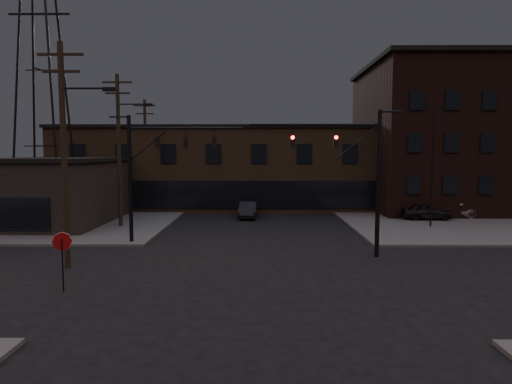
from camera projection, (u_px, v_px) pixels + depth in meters
ground at (258, 279)px, 20.65m from camera, size 140.00×140.00×0.00m
sidewalk_ne at (495, 213)px, 42.39m from camera, size 30.00×30.00×0.15m
sidewalk_nw at (25, 213)px, 42.72m from camera, size 30.00×30.00×0.15m
building_row at (259, 169)px, 48.19m from camera, size 40.00×12.00×8.00m
building_right at (478, 140)px, 45.77m from camera, size 22.00×16.00×14.00m
building_left at (10, 193)px, 36.52m from camera, size 16.00×12.00×5.00m
traffic_signal_near at (357, 167)px, 24.66m from camera, size 7.12×0.24×8.00m
traffic_signal_far at (150, 164)px, 28.23m from camera, size 7.12×0.24×8.00m
stop_sign at (62, 248)px, 18.57m from camera, size 0.72×0.33×2.48m
utility_pole_near at (65, 149)px, 22.20m from camera, size 3.70×0.28×11.00m
utility_pole_mid at (120, 147)px, 34.14m from camera, size 3.70×0.28×11.50m
utility_pole_far at (146, 152)px, 46.13m from camera, size 2.20×0.28×11.00m
transmission_tower at (41, 70)px, 37.63m from camera, size 7.00×7.00×25.00m
lot_light_a at (433, 155)px, 34.02m from camera, size 1.50×0.28×9.14m
lot_light_b at (481, 155)px, 38.95m from camera, size 1.50×0.28×9.14m
parked_car_lot_a at (426, 212)px, 37.82m from camera, size 4.04×1.80×1.35m
parked_car_lot_b at (479, 209)px, 39.38m from camera, size 4.81×2.43×1.34m
car_crossing at (248, 210)px, 39.94m from camera, size 1.66×4.33×1.41m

